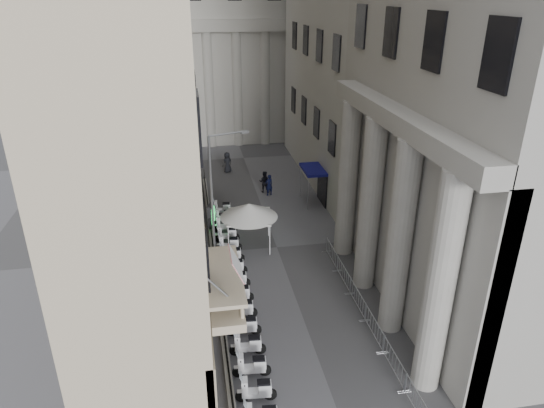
{
  "coord_description": "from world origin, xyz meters",
  "views": [
    {
      "loc": [
        -5.19,
        -9.05,
        15.99
      ],
      "look_at": [
        -0.82,
        16.39,
        4.5
      ],
      "focal_mm": 32.0,
      "sensor_mm": 36.0,
      "label": 1
    }
  ],
  "objects": [
    {
      "name": "scooter_5",
      "position": [
        -3.22,
        10.56,
        0.0
      ],
      "size": [
        1.44,
        0.68,
        1.5
      ],
      "primitive_type": null,
      "rotation": [
        0.0,
        0.0,
        1.49
      ],
      "color": "white",
      "rests_on": "ground"
    },
    {
      "name": "scooter_10",
      "position": [
        -3.22,
        17.75,
        0.0
      ],
      "size": [
        1.44,
        0.68,
        1.5
      ],
      "primitive_type": null,
      "rotation": [
        0.0,
        0.0,
        1.49
      ],
      "color": "white",
      "rests_on": "ground"
    },
    {
      "name": "scooter_2",
      "position": [
        -3.22,
        6.24,
        0.0
      ],
      "size": [
        1.44,
        0.68,
        1.5
      ],
      "primitive_type": null,
      "rotation": [
        0.0,
        0.0,
        1.49
      ],
      "color": "white",
      "rests_on": "ground"
    },
    {
      "name": "barrier_4",
      "position": [
        3.14,
        14.35,
        0.0
      ],
      "size": [
        0.6,
        2.4,
        1.1
      ],
      "primitive_type": null,
      "color": "#A7A9AF",
      "rests_on": "ground"
    },
    {
      "name": "scooter_4",
      "position": [
        -3.22,
        9.12,
        0.0
      ],
      "size": [
        1.44,
        0.68,
        1.5
      ],
      "primitive_type": null,
      "rotation": [
        0.0,
        0.0,
        1.49
      ],
      "color": "white",
      "rests_on": "ground"
    },
    {
      "name": "pedestrian_b",
      "position": [
        0.68,
        28.98,
        0.94
      ],
      "size": [
        1.09,
        0.97,
        1.88
      ],
      "primitive_type": "imported",
      "rotation": [
        0.0,
        0.0,
        2.82
      ],
      "color": "black",
      "rests_on": "ground"
    },
    {
      "name": "scooter_8",
      "position": [
        -3.22,
        14.87,
        0.0
      ],
      "size": [
        1.44,
        0.68,
        1.5
      ],
      "primitive_type": null,
      "rotation": [
        0.0,
        0.0,
        1.49
      ],
      "color": "white",
      "rests_on": "ground"
    },
    {
      "name": "pedestrian_c",
      "position": [
        -2.0,
        34.44,
        0.98
      ],
      "size": [
        1.14,
        1.01,
        1.96
      ],
      "primitive_type": "imported",
      "rotation": [
        0.0,
        0.0,
        3.64
      ],
      "color": "black",
      "rests_on": "ground"
    },
    {
      "name": "barrier_5",
      "position": [
        3.14,
        16.85,
        0.0
      ],
      "size": [
        0.6,
        2.4,
        1.1
      ],
      "primitive_type": null,
      "color": "#A7A9AF",
      "rests_on": "ground"
    },
    {
      "name": "iron_fence",
      "position": [
        -4.3,
        18.0,
        0.0
      ],
      "size": [
        0.3,
        28.0,
        1.4
      ],
      "primitive_type": null,
      "color": "black",
      "rests_on": "ground"
    },
    {
      "name": "street_lamp",
      "position": [
        -3.9,
        18.76,
        4.86
      ],
      "size": [
        2.57,
        1.0,
        8.16
      ],
      "rotation": [
        0.0,
        0.0,
        0.32
      ],
      "color": "gray",
      "rests_on": "ground"
    },
    {
      "name": "scooter_6",
      "position": [
        -3.22,
        11.99,
        0.0
      ],
      "size": [
        1.44,
        0.68,
        1.5
      ],
      "primitive_type": null,
      "rotation": [
        0.0,
        0.0,
        1.49
      ],
      "color": "white",
      "rests_on": "ground"
    },
    {
      "name": "scooter_14",
      "position": [
        -3.22,
        23.5,
        0.0
      ],
      "size": [
        1.44,
        0.68,
        1.5
      ],
      "primitive_type": null,
      "rotation": [
        0.0,
        0.0,
        1.49
      ],
      "color": "white",
      "rests_on": "ground"
    },
    {
      "name": "scooter_9",
      "position": [
        -3.22,
        16.31,
        0.0
      ],
      "size": [
        1.44,
        0.68,
        1.5
      ],
      "primitive_type": null,
      "rotation": [
        0.0,
        0.0,
        1.49
      ],
      "color": "white",
      "rests_on": "ground"
    },
    {
      "name": "barrier_3",
      "position": [
        3.14,
        11.85,
        0.0
      ],
      "size": [
        0.6,
        2.4,
        1.1
      ],
      "primitive_type": null,
      "color": "#A7A9AF",
      "rests_on": "ground"
    },
    {
      "name": "pedestrian_a",
      "position": [
        0.97,
        28.25,
        0.92
      ],
      "size": [
        0.78,
        0.64,
        1.83
      ],
      "primitive_type": "imported",
      "rotation": [
        0.0,
        0.0,
        3.5
      ],
      "color": "black",
      "rests_on": "ground"
    },
    {
      "name": "scooter_3",
      "position": [
        -3.22,
        7.68,
        0.0
      ],
      "size": [
        1.44,
        0.68,
        1.5
      ],
      "primitive_type": null,
      "rotation": [
        0.0,
        0.0,
        1.49
      ],
      "color": "white",
      "rests_on": "ground"
    },
    {
      "name": "barrier_2",
      "position": [
        3.14,
        9.35,
        0.0
      ],
      "size": [
        0.6,
        2.4,
        1.1
      ],
      "primitive_type": null,
      "color": "#A7A9AF",
      "rests_on": "ground"
    },
    {
      "name": "scooter_12",
      "position": [
        -3.22,
        20.62,
        0.0
      ],
      "size": [
        1.44,
        0.68,
        1.5
      ],
      "primitive_type": null,
      "rotation": [
        0.0,
        0.0,
        1.49
      ],
      "color": "white",
      "rests_on": "ground"
    },
    {
      "name": "scooter_11",
      "position": [
        -3.22,
        19.18,
        0.0
      ],
      "size": [
        1.44,
        0.68,
        1.5
      ],
      "primitive_type": null,
      "rotation": [
        0.0,
        0.0,
        1.49
      ],
      "color": "white",
      "rests_on": "ground"
    },
    {
      "name": "info_kiosk",
      "position": [
        -4.19,
        22.39,
        1.05
      ],
      "size": [
        0.58,
        1.02,
        2.07
      ],
      "rotation": [
        0.0,
        0.0,
        -0.32
      ],
      "color": "black",
      "rests_on": "ground"
    },
    {
      "name": "barrier_1",
      "position": [
        3.14,
        6.85,
        0.0
      ],
      "size": [
        0.6,
        2.4,
        1.1
      ],
      "primitive_type": null,
      "color": "#A7A9AF",
      "rests_on": "ground"
    },
    {
      "name": "scooter_15",
      "position": [
        -3.22,
        24.94,
        0.0
      ],
      "size": [
        1.44,
        0.68,
        1.5
      ],
      "primitive_type": null,
      "rotation": [
        0.0,
        0.0,
        1.49
      ],
      "color": "white",
      "rests_on": "ground"
    },
    {
      "name": "blue_awning",
      "position": [
        4.15,
        26.0,
        0.0
      ],
      "size": [
        1.6,
        3.0,
        3.0
      ],
      "primitive_type": null,
      "color": "navy",
      "rests_on": "ground"
    },
    {
      "name": "scooter_13",
      "position": [
        -3.22,
        22.06,
        0.0
      ],
      "size": [
        1.44,
        0.68,
        1.5
      ],
      "primitive_type": null,
      "rotation": [
        0.0,
        0.0,
        1.49
      ],
      "color": "white",
      "rests_on": "ground"
    },
    {
      "name": "security_tent",
      "position": [
        -1.94,
        20.0,
        2.59
      ],
      "size": [
        3.82,
        3.82,
        3.1
      ],
      "color": "white",
      "rests_on": "ground"
    },
    {
      "name": "scooter_7",
      "position": [
        -3.22,
        13.43,
        0.0
      ],
      "size": [
        1.44,
        0.68,
        1.5
      ],
      "primitive_type": null,
      "rotation": [
        0.0,
        0.0,
        1.49
      ],
      "color": "white",
      "rests_on": "ground"
    }
  ]
}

